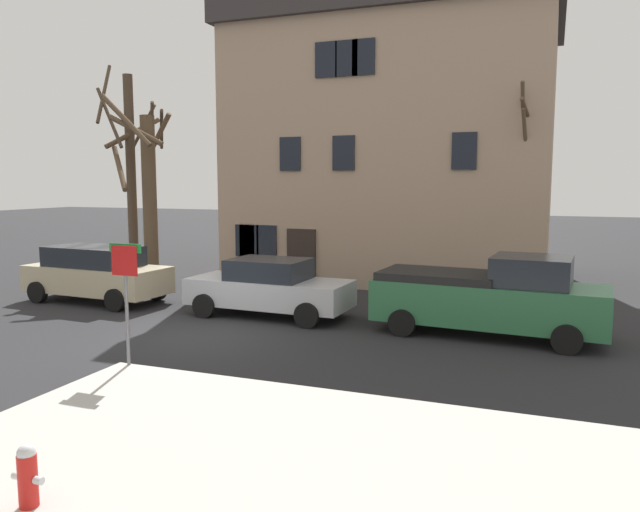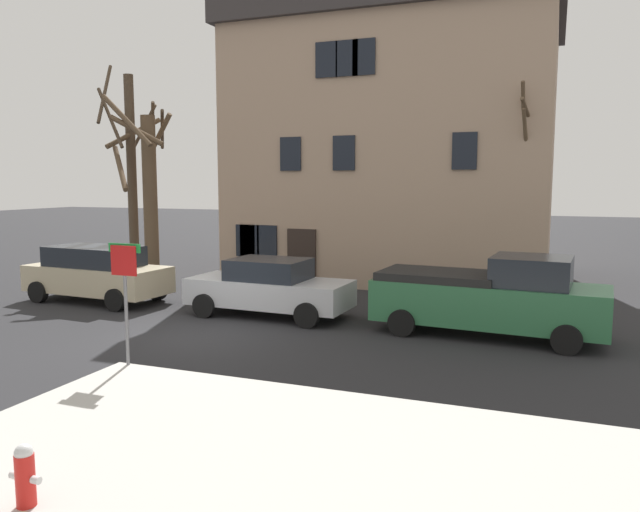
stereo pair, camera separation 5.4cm
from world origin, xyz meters
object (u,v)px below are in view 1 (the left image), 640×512
Objects in this scene: tree_bare_near at (132,168)px; pickup_truck_green at (490,297)px; building_main at (397,136)px; car_silver_sedan at (269,287)px; street_sign_pole at (126,282)px; fire_hydrant at (28,474)px; tree_bare_mid at (147,188)px; tree_bare_far at (500,190)px; car_beige_wagon at (96,273)px.

pickup_truck_green is (14.19, -4.62, -3.36)m from tree_bare_near.
car_silver_sedan is at bearing -98.68° from building_main.
fire_hydrant is at bearing -63.35° from street_sign_pole.
tree_bare_near is 12.92m from street_sign_pole.
tree_bare_near is (-9.50, -4.65, -1.29)m from building_main.
building_main is 1.77× the size of tree_bare_mid.
pickup_truck_green is (0.30, -5.47, -2.55)m from tree_bare_far.
tree_bare_mid is at bearing 162.63° from pickup_truck_green.
car_silver_sedan is at bearing -29.15° from tree_bare_near.
pickup_truck_green is (4.69, -9.27, -4.65)m from building_main.
fire_hydrant is (1.98, -10.50, -0.32)m from car_silver_sedan.
fire_hydrant is (0.58, -19.66, -5.14)m from building_main.
tree_bare_mid is 1.02× the size of tree_bare_far.
tree_bare_near is at bearing -153.91° from building_main.
tree_bare_near is at bearing 154.09° from tree_bare_mid.
car_silver_sedan is 5.72m from street_sign_pole.
car_beige_wagon is 0.84× the size of pickup_truck_green.
tree_bare_near is at bearing 126.96° from street_sign_pole.
tree_bare_near is 18.48m from fire_hydrant.
car_beige_wagon is at bearing -155.45° from tree_bare_far.
car_beige_wagon is 6.43× the size of fire_hydrant.
tree_bare_far is 13.29m from car_beige_wagon.
street_sign_pole is (-0.48, -5.61, 1.00)m from car_silver_sedan.
street_sign_pole is (7.62, -10.12, -2.53)m from tree_bare_near.
street_sign_pole is (5.58, -5.56, 0.90)m from car_beige_wagon.
car_silver_sedan is 6.09m from pickup_truck_green.
tree_bare_mid reaches higher than pickup_truck_green.
tree_bare_mid is 1.47× the size of car_beige_wagon.
tree_bare_mid is 9.44× the size of fire_hydrant.
street_sign_pole is (-2.45, 4.89, 1.32)m from fire_hydrant.
car_silver_sedan is at bearing 179.02° from pickup_truck_green.
street_sign_pole is at bearing 116.65° from fire_hydrant.
pickup_truck_green is at bearing 39.95° from street_sign_pole.
tree_bare_far reaches higher than fire_hydrant.
tree_bare_mid reaches higher than car_beige_wagon.
street_sign_pole reaches higher than car_silver_sedan.
pickup_truck_green is at bearing -63.15° from building_main.
building_main reaches higher than pickup_truck_green.
tree_bare_mid is at bearing -25.91° from tree_bare_near.
building_main is 2.59× the size of car_beige_wagon.
tree_bare_mid is 2.70× the size of street_sign_pole.
tree_bare_near reaches higher than fire_hydrant.
tree_bare_far is at bearing 60.26° from street_sign_pole.
building_main is 6.17m from tree_bare_far.
tree_bare_near is at bearing 161.96° from pickup_truck_green.
street_sign_pole is (-1.88, -14.77, -3.82)m from building_main.
car_silver_sedan is (-1.40, -9.16, -4.81)m from building_main.
tree_bare_far is at bearing 93.11° from pickup_truck_green.
street_sign_pole reaches higher than car_beige_wagon.
car_silver_sedan is at bearing 100.66° from fire_hydrant.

